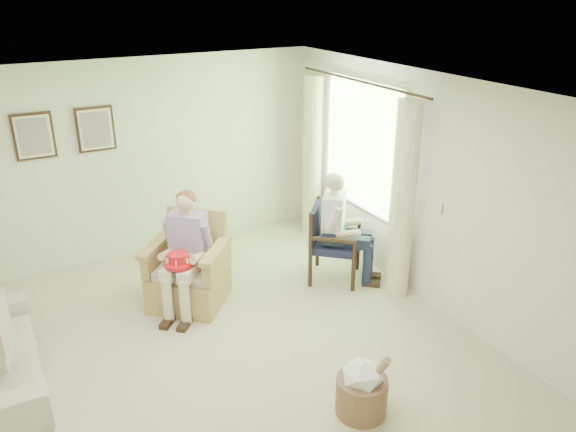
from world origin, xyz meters
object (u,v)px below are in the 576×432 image
at_px(wood_armchair, 332,238).
at_px(person_wicker, 189,244).
at_px(hatbox, 362,388).
at_px(red_hat, 178,260).
at_px(wicker_armchair, 188,276).
at_px(person_dark, 339,222).

bearing_deg(wood_armchair, person_wicker, 126.83).
distance_m(wood_armchair, hatbox, 2.47).
bearing_deg(red_hat, hatbox, -68.62).
height_order(wicker_armchair, person_wicker, person_wicker).
bearing_deg(person_dark, red_hat, 126.68).
distance_m(red_hat, hatbox, 2.38).
xyz_separation_m(person_wicker, person_dark, (1.79, -0.28, 0.00)).
distance_m(wicker_armchair, person_dark, 1.89).
height_order(wood_armchair, hatbox, wood_armchair).
bearing_deg(wood_armchair, person_dark, -139.14).
distance_m(wicker_armchair, hatbox, 2.55).
height_order(wood_armchair, person_wicker, person_wicker).
bearing_deg(person_wicker, red_hat, -99.37).
distance_m(wicker_armchair, person_wicker, 0.48).
height_order(wood_armchair, person_dark, person_dark).
bearing_deg(hatbox, red_hat, 111.38).
height_order(wicker_armchair, hatbox, wicker_armchair).
xyz_separation_m(person_dark, hatbox, (-1.11, -2.04, -0.54)).
bearing_deg(red_hat, person_wicker, 38.72).
xyz_separation_m(wood_armchair, person_dark, (0.00, -0.16, 0.27)).
height_order(person_wicker, red_hat, person_wicker).
bearing_deg(wicker_armchair, person_wicker, -48.08).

